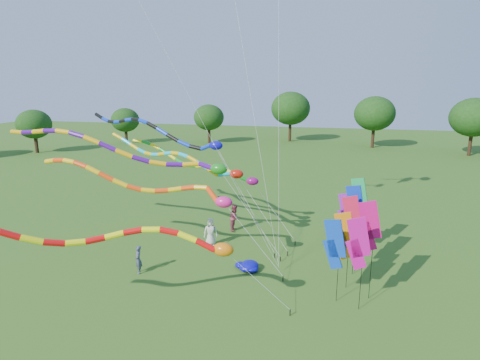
% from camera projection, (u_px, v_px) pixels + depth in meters
% --- Properties ---
extents(ground, '(160.00, 160.00, 0.00)m').
position_uv_depth(ground, '(213.00, 305.00, 18.71)').
color(ground, '#2D5717').
rests_on(ground, ground).
extents(tree_ring, '(115.51, 119.73, 9.62)m').
position_uv_depth(tree_ring, '(225.00, 214.00, 14.34)').
color(tree_ring, '#382314').
rests_on(tree_ring, ground).
extents(tube_kite_red, '(12.53, 5.29, 6.02)m').
position_uv_depth(tube_kite_red, '(125.00, 239.00, 16.17)').
color(tube_kite_red, black).
rests_on(tube_kite_red, ground).
extents(tube_kite_orange, '(13.77, 1.07, 6.53)m').
position_uv_depth(tube_kite_orange, '(156.00, 186.00, 21.72)').
color(tube_kite_orange, black).
rests_on(tube_kite_orange, ground).
extents(tube_kite_purple, '(17.44, 1.17, 8.06)m').
position_uv_depth(tube_kite_purple, '(133.00, 152.00, 23.85)').
color(tube_kite_purple, black).
rests_on(tube_kite_purple, ground).
extents(tube_kite_blue, '(14.02, 4.82, 8.45)m').
position_uv_depth(tube_kite_blue, '(163.00, 133.00, 26.01)').
color(tube_kite_blue, black).
rests_on(tube_kite_blue, ground).
extents(tube_kite_cyan, '(12.94, 3.65, 7.09)m').
position_uv_depth(tube_kite_cyan, '(185.00, 160.00, 25.92)').
color(tube_kite_cyan, black).
rests_on(tube_kite_cyan, ground).
extents(tube_kite_green, '(12.78, 4.08, 6.47)m').
position_uv_depth(tube_kite_green, '(205.00, 166.00, 28.06)').
color(tube_kite_green, black).
rests_on(tube_kite_green, ground).
extents(banner_pole_magenta_b, '(1.16, 0.08, 4.91)m').
position_uv_depth(banner_pole_magenta_b, '(369.00, 226.00, 18.51)').
color(banner_pole_magenta_b, black).
rests_on(banner_pole_magenta_b, ground).
extents(banner_pole_green, '(1.11, 0.49, 4.64)m').
position_uv_depth(banner_pole_green, '(359.00, 198.00, 24.09)').
color(banner_pole_green, black).
rests_on(banner_pole_green, ground).
extents(banner_pole_magenta_a, '(1.16, 0.27, 4.46)m').
position_uv_depth(banner_pole_magenta_a, '(358.00, 244.00, 17.63)').
color(banner_pole_magenta_a, black).
rests_on(banner_pole_magenta_a, ground).
extents(banner_pole_orange, '(1.16, 0.11, 4.02)m').
position_uv_depth(banner_pole_orange, '(344.00, 236.00, 19.73)').
color(banner_pole_orange, black).
rests_on(banner_pole_orange, ground).
extents(banner_pole_red, '(1.16, 0.15, 4.44)m').
position_uv_depth(banner_pole_red, '(351.00, 218.00, 21.05)').
color(banner_pole_red, black).
rests_on(banner_pole_red, ground).
extents(banner_pole_blue_b, '(1.11, 0.50, 4.87)m').
position_uv_depth(banner_pole_blue_b, '(355.00, 208.00, 21.42)').
color(banner_pole_blue_b, black).
rests_on(banner_pole_blue_b, ground).
extents(banner_pole_blue_a, '(1.13, 0.45, 4.08)m').
position_uv_depth(banner_pole_blue_a, '(334.00, 244.00, 18.54)').
color(banner_pole_blue_a, black).
rests_on(banner_pole_blue_a, ground).
extents(banner_pole_violet, '(1.14, 0.38, 3.90)m').
position_uv_depth(banner_pole_violet, '(347.00, 213.00, 23.59)').
color(banner_pole_violet, black).
rests_on(banner_pole_violet, ground).
extents(blue_nylon_heap, '(1.77, 1.76, 0.50)m').
position_uv_depth(blue_nylon_heap, '(241.00, 269.00, 21.84)').
color(blue_nylon_heap, '#0B0B97').
rests_on(blue_nylon_heap, ground).
extents(person_a, '(1.01, 0.82, 1.79)m').
position_uv_depth(person_a, '(211.00, 232.00, 25.45)').
color(person_a, beige).
rests_on(person_a, ground).
extents(person_b, '(0.59, 0.68, 1.56)m').
position_uv_depth(person_b, '(138.00, 260.00, 21.69)').
color(person_b, '#43495D').
rests_on(person_b, ground).
extents(person_c, '(0.74, 0.93, 1.85)m').
position_uv_depth(person_c, '(235.00, 218.00, 28.03)').
color(person_c, '#883144').
rests_on(person_c, ground).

